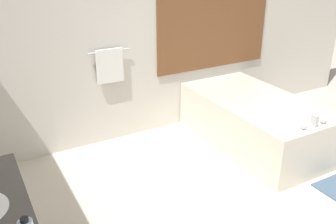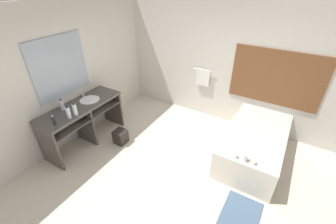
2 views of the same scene
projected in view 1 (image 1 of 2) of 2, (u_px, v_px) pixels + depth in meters
wall_back_with_blinds at (133, 30)px, 4.39m from camera, size 7.40×0.13×2.70m
bathtub at (255, 119)px, 4.55m from camera, size 1.00×1.87×0.70m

